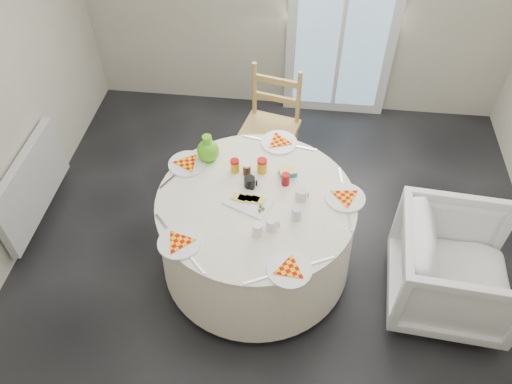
# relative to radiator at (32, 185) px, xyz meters

# --- Properties ---
(floor) EXTENTS (4.00, 4.00, 0.00)m
(floor) POSITION_rel_radiator_xyz_m (1.94, -0.20, -0.38)
(floor) COLOR black
(floor) RESTS_ON ground
(glass_door) EXTENTS (1.00, 0.08, 2.10)m
(glass_door) POSITION_rel_radiator_xyz_m (2.34, 1.75, 0.67)
(glass_door) COLOR silver
(glass_door) RESTS_ON floor
(radiator) EXTENTS (0.07, 1.00, 0.55)m
(radiator) POSITION_rel_radiator_xyz_m (0.00, 0.00, 0.00)
(radiator) COLOR silver
(radiator) RESTS_ON floor
(table) EXTENTS (1.37, 1.37, 0.70)m
(table) POSITION_rel_radiator_xyz_m (1.79, -0.26, -0.01)
(table) COLOR white
(table) RESTS_ON floor
(wooden_chair) EXTENTS (0.53, 0.51, 1.00)m
(wooden_chair) POSITION_rel_radiator_xyz_m (1.78, 0.74, 0.09)
(wooden_chair) COLOR #B09647
(wooden_chair) RESTS_ON floor
(armchair) EXTENTS (0.79, 0.84, 0.81)m
(armchair) POSITION_rel_radiator_xyz_m (3.15, -0.41, 0.01)
(armchair) COLOR white
(armchair) RESTS_ON floor
(place_settings) EXTENTS (1.89, 1.89, 0.03)m
(place_settings) POSITION_rel_radiator_xyz_m (1.79, -0.26, 0.39)
(place_settings) COLOR white
(place_settings) RESTS_ON table
(jar_cluster) EXTENTS (0.46, 0.35, 0.12)m
(jar_cluster) POSITION_rel_radiator_xyz_m (1.78, -0.05, 0.44)
(jar_cluster) COLOR #AF5A16
(jar_cluster) RESTS_ON table
(butter_tub) EXTENTS (0.14, 0.12, 0.05)m
(butter_tub) POSITION_rel_radiator_xyz_m (1.98, 0.00, 0.41)
(butter_tub) COLOR #117FA0
(butter_tub) RESTS_ON table
(green_pitcher) EXTENTS (0.17, 0.17, 0.21)m
(green_pitcher) POSITION_rel_radiator_xyz_m (1.40, 0.09, 0.49)
(green_pitcher) COLOR #54BC19
(green_pitcher) RESTS_ON table
(cheese_platter) EXTENTS (0.35, 0.29, 0.04)m
(cheese_platter) POSITION_rel_radiator_xyz_m (1.74, -0.29, 0.39)
(cheese_platter) COLOR silver
(cheese_platter) RESTS_ON table
(mugs_glasses) EXTENTS (0.68, 0.68, 0.10)m
(mugs_glasses) POSITION_rel_radiator_xyz_m (1.91, -0.27, 0.43)
(mugs_glasses) COLOR #979293
(mugs_glasses) RESTS_ON table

